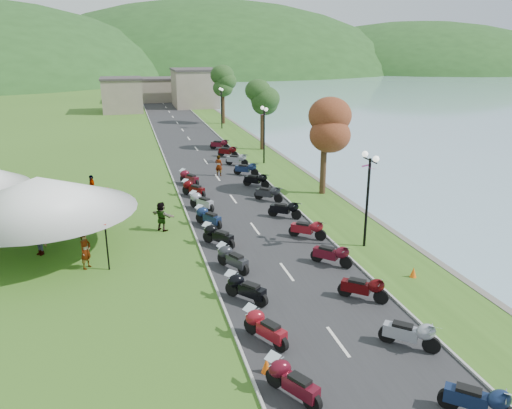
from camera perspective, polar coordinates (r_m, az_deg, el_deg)
road at (r=46.13m, az=-5.78°, el=4.91°), size 7.00×120.00×0.02m
hills_backdrop at (r=204.80m, az=-13.18°, el=14.60°), size 360.00×120.00×76.00m
far_building at (r=89.90m, az=-11.82°, el=12.58°), size 18.00×16.00×5.00m
moto_row_left at (r=19.79m, az=-0.04°, el=-11.71°), size 2.60×42.79×1.10m
moto_row_right at (r=29.30m, az=4.49°, el=-1.64°), size 2.60×49.02×1.10m
vendor_tent_main at (r=27.74m, az=-23.25°, el=-1.07°), size 6.39×6.39×4.00m
tree_lakeside at (r=35.46m, az=7.82°, el=7.34°), size 2.82×2.82×7.83m
pedestrian_a at (r=25.62m, az=-18.70°, el=-6.88°), size 0.77×0.81×1.80m
pedestrian_b at (r=32.28m, az=-17.75°, el=-1.63°), size 0.91×0.59×1.75m
pedestrian_c at (r=28.01m, az=-23.43°, el=-5.29°), size 1.20×1.13×1.81m
traffic_cone_near at (r=17.19m, az=1.20°, el=-17.92°), size 0.35×0.35×0.55m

